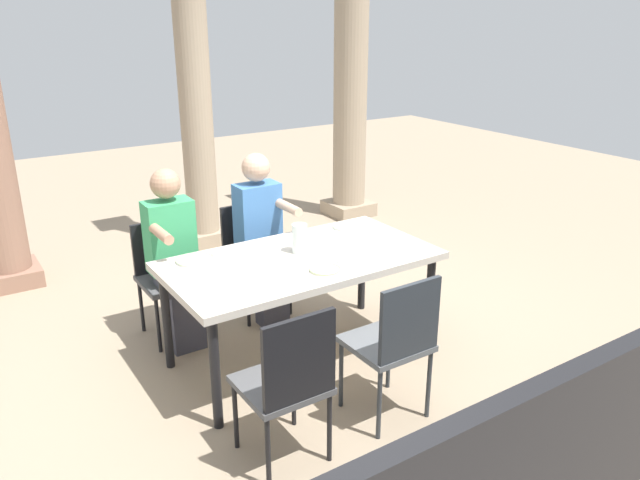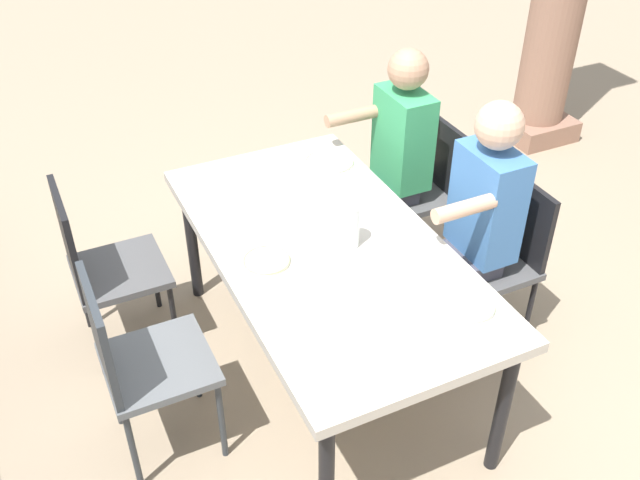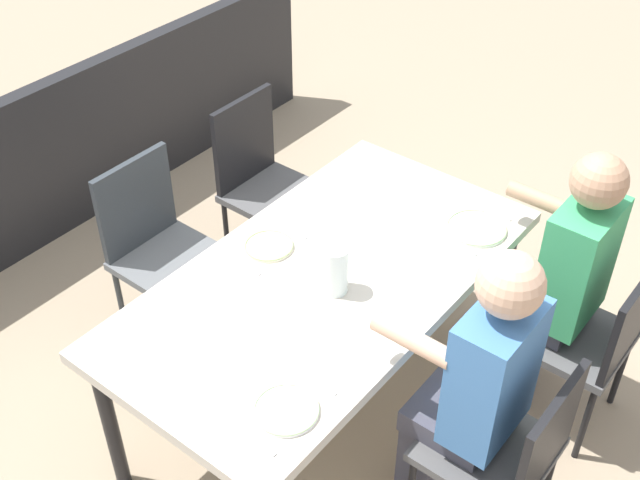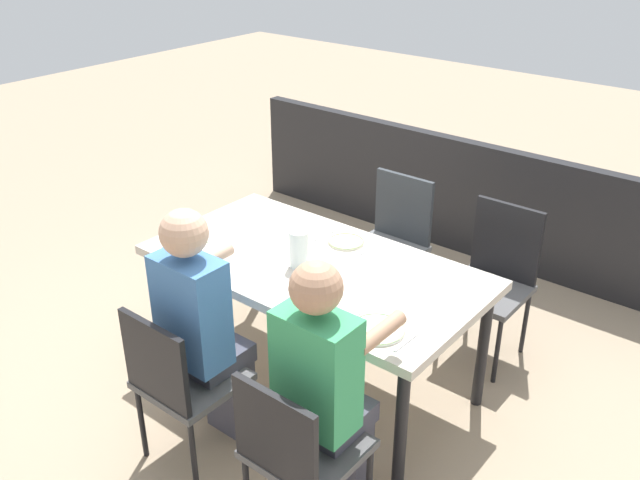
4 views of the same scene
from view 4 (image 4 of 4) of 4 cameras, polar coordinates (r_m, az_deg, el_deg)
ground_plane at (r=4.13m, az=-0.40°, el=-11.39°), size 16.00×16.00×0.00m
dining_table at (r=3.73m, az=-0.43°, el=-2.77°), size 1.83×0.96×0.78m
chair_west_north at (r=2.97m, az=-2.00°, el=-16.84°), size 0.44×0.44×0.87m
chair_west_south at (r=4.21m, az=14.23°, el=-2.71°), size 0.44×0.44×0.94m
chair_mid_north at (r=3.37m, az=-11.57°, el=-11.12°), size 0.44×0.44×0.88m
chair_mid_south at (r=4.50m, az=5.99°, el=0.23°), size 0.44×0.44×0.94m
diner_woman_green at (r=3.34m, az=-9.66°, el=-6.87°), size 0.35×0.50×1.34m
diner_man_white at (r=2.94m, az=0.52°, el=-11.93°), size 0.35×0.50×1.32m
patio_railing at (r=5.38m, az=13.20°, el=3.09°), size 4.23×0.10×0.90m
plate_0 at (r=3.15m, az=4.76°, el=-7.37°), size 0.25×0.25×0.02m
fork_0 at (r=3.09m, az=7.07°, el=-8.41°), size 0.02×0.17×0.01m
spoon_0 at (r=3.23m, az=2.55°, el=-6.53°), size 0.02×0.17×0.01m
plate_1 at (r=3.90m, az=2.17°, el=-0.15°), size 0.20×0.20×0.02m
fork_1 at (r=3.82m, az=3.96°, el=-0.86°), size 0.04×0.17×0.01m
spoon_1 at (r=3.98m, az=0.44°, el=0.39°), size 0.02×0.17×0.01m
plate_2 at (r=3.88m, az=-10.50°, el=-0.76°), size 0.22×0.22×0.02m
fork_2 at (r=3.78m, az=-8.99°, el=-1.51°), size 0.03×0.17×0.01m
spoon_2 at (r=3.98m, az=-11.93°, el=-0.21°), size 0.02×0.17×0.01m
water_pitcher at (r=3.62m, az=-1.75°, el=-0.88°), size 0.10×0.10×0.20m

